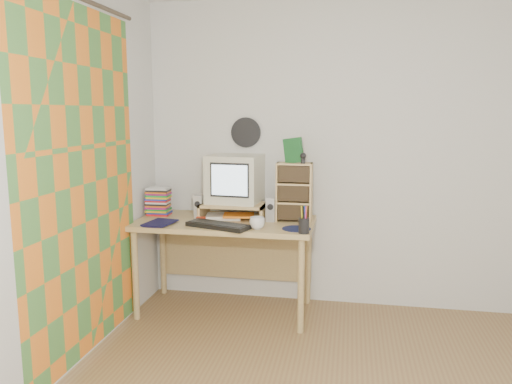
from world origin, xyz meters
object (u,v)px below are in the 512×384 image
at_px(crt_monitor, 234,179).
at_px(keyboard, 218,225).
at_px(desk, 227,235).
at_px(cd_rack, 294,192).
at_px(diary, 149,221).
at_px(dvd_stack, 158,200).
at_px(mug, 257,223).

bearing_deg(crt_monitor, keyboard, -89.92).
xyz_separation_m(desk, crt_monitor, (0.04, 0.09, 0.45)).
bearing_deg(desk, cd_rack, 3.09).
relative_size(desk, diary, 6.05).
distance_m(dvd_stack, mug, 0.97).
xyz_separation_m(crt_monitor, diary, (-0.59, -0.36, -0.29)).
bearing_deg(crt_monitor, mug, -50.87).
height_order(desk, cd_rack, cd_rack).
relative_size(desk, dvd_stack, 5.42).
bearing_deg(dvd_stack, crt_monitor, 1.82).
xyz_separation_m(dvd_stack, diary, (0.05, -0.32, -0.11)).
bearing_deg(keyboard, crt_monitor, 104.37).
height_order(crt_monitor, cd_rack, crt_monitor).
height_order(crt_monitor, mug, crt_monitor).
distance_m(keyboard, mug, 0.30).
height_order(desk, crt_monitor, crt_monitor).
bearing_deg(diary, crt_monitor, 40.22).
distance_m(crt_monitor, cd_rack, 0.51).
height_order(mug, diary, mug).
bearing_deg(keyboard, dvd_stack, 168.68).
distance_m(cd_rack, mug, 0.44).
distance_m(keyboard, dvd_stack, 0.71).
height_order(desk, mug, mug).
bearing_deg(crt_monitor, desk, -111.96).
xyz_separation_m(dvd_stack, cd_rack, (1.13, -0.02, 0.10)).
xyz_separation_m(keyboard, diary, (-0.56, 0.03, 0.01)).
relative_size(desk, keyboard, 2.89).
bearing_deg(cd_rack, crt_monitor, 173.45).
relative_size(crt_monitor, diary, 1.75).
relative_size(keyboard, dvd_stack, 1.88).
relative_size(mug, diary, 0.49).
distance_m(dvd_stack, cd_rack, 1.14).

